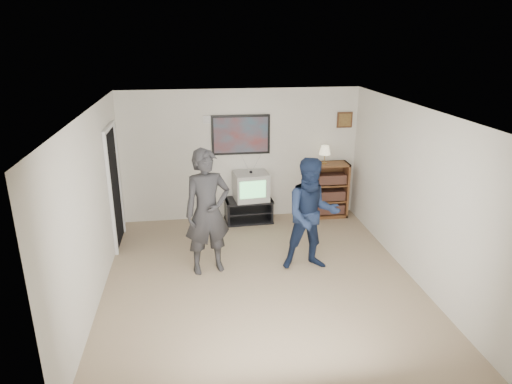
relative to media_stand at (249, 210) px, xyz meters
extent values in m
cube|color=#7B694E|center=(-0.11, -2.23, -0.22)|extent=(4.50, 5.00, 0.01)
cube|color=white|center=(-0.11, -2.23, 2.28)|extent=(4.50, 5.00, 0.01)
cube|color=silver|center=(-0.11, 0.27, 1.03)|extent=(4.50, 0.01, 2.50)
cube|color=silver|center=(-2.36, -2.23, 1.03)|extent=(0.01, 5.00, 2.50)
cube|color=silver|center=(2.14, -2.23, 1.03)|extent=(0.01, 5.00, 2.50)
cube|color=black|center=(0.00, 0.00, 0.20)|extent=(0.92, 0.54, 0.04)
cube|color=black|center=(0.00, 0.00, -0.20)|extent=(0.92, 0.54, 0.04)
cube|color=black|center=(-0.42, 0.00, 0.00)|extent=(0.06, 0.48, 0.45)
cube|color=black|center=(0.42, 0.00, 0.00)|extent=(0.06, 0.48, 0.45)
imported|color=#28272A|center=(-0.84, -1.82, 0.73)|extent=(0.79, 0.61, 1.91)
imported|color=#16223E|center=(0.72, -1.95, 0.65)|extent=(0.87, 0.69, 1.75)
cube|color=white|center=(-0.79, -1.64, 1.06)|extent=(0.08, 0.13, 0.04)
cube|color=white|center=(0.70, -1.69, 0.74)|extent=(0.04, 0.13, 0.04)
cube|color=black|center=(-0.11, 0.24, 1.43)|extent=(1.10, 0.03, 0.75)
cube|color=white|center=(-0.66, 0.25, 1.73)|extent=(0.28, 0.02, 0.14)
cube|color=#3C2313|center=(1.89, 0.25, 1.66)|extent=(0.30, 0.03, 0.30)
cube|color=black|center=(-2.34, -0.63, 0.78)|extent=(0.03, 0.85, 2.00)
camera|label=1|loc=(-1.00, -8.10, 3.23)|focal=32.00mm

